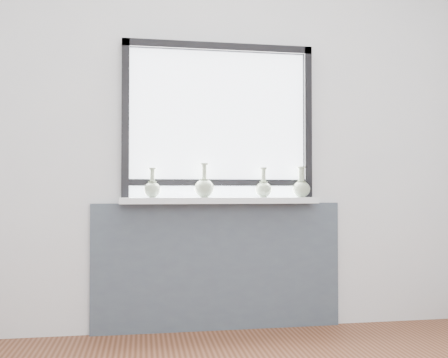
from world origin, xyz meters
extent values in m
cube|color=silver|center=(0.00, 1.81, 1.30)|extent=(3.60, 0.02, 2.60)
cube|color=#414E58|center=(0.00, 1.78, 0.43)|extent=(1.70, 0.03, 0.86)
cube|color=white|center=(0.00, 1.71, 0.88)|extent=(1.32, 0.18, 0.04)
cube|color=black|center=(-0.62, 1.76, 1.43)|extent=(0.05, 0.06, 1.05)
cube|color=black|center=(0.62, 1.76, 1.43)|extent=(0.05, 0.06, 1.05)
cube|color=black|center=(0.00, 1.76, 1.92)|extent=(1.30, 0.06, 0.05)
cube|color=black|center=(0.00, 1.76, 1.00)|extent=(1.20, 0.05, 0.04)
cube|color=white|center=(0.00, 1.79, 1.40)|extent=(1.20, 0.01, 1.00)
cylinder|color=#93A587|center=(-0.45, 1.71, 0.90)|extent=(0.05, 0.05, 0.01)
ellipsoid|color=#93A587|center=(-0.45, 1.71, 0.95)|extent=(0.11, 0.11, 0.10)
cone|color=#93A587|center=(-0.45, 1.71, 0.99)|extent=(0.06, 0.06, 0.03)
cylinder|color=#93A587|center=(-0.45, 1.71, 1.04)|extent=(0.03, 0.03, 0.10)
cylinder|color=#93A587|center=(-0.45, 1.71, 1.09)|extent=(0.05, 0.05, 0.01)
cylinder|color=#93A587|center=(-0.11, 1.70, 0.90)|extent=(0.06, 0.06, 0.01)
ellipsoid|color=#93A587|center=(-0.11, 1.70, 0.96)|extent=(0.13, 0.13, 0.12)
cone|color=#93A587|center=(-0.11, 1.70, 1.01)|extent=(0.07, 0.07, 0.03)
cylinder|color=#93A587|center=(-0.11, 1.70, 1.06)|extent=(0.03, 0.03, 0.11)
cylinder|color=#93A587|center=(-0.11, 1.70, 1.12)|extent=(0.06, 0.06, 0.01)
cylinder|color=#93A587|center=(0.30, 1.72, 0.90)|extent=(0.05, 0.05, 0.01)
ellipsoid|color=#93A587|center=(0.30, 1.72, 0.95)|extent=(0.11, 0.11, 0.10)
cone|color=#93A587|center=(0.30, 1.72, 0.99)|extent=(0.06, 0.06, 0.03)
cylinder|color=#93A587|center=(0.30, 1.72, 1.04)|extent=(0.03, 0.03, 0.10)
cylinder|color=#93A587|center=(0.30, 1.72, 1.10)|extent=(0.05, 0.05, 0.01)
cylinder|color=#93A587|center=(0.56, 1.70, 0.90)|extent=(0.05, 0.05, 0.01)
ellipsoid|color=#93A587|center=(0.56, 1.70, 0.96)|extent=(0.12, 0.12, 0.11)
cone|color=#93A587|center=(0.56, 1.70, 1.00)|extent=(0.07, 0.07, 0.03)
cylinder|color=#93A587|center=(0.56, 1.70, 1.05)|extent=(0.04, 0.04, 0.11)
cylinder|color=#93A587|center=(0.56, 1.70, 1.10)|extent=(0.06, 0.06, 0.01)
camera|label=1|loc=(-0.51, -1.58, 0.95)|focal=40.00mm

